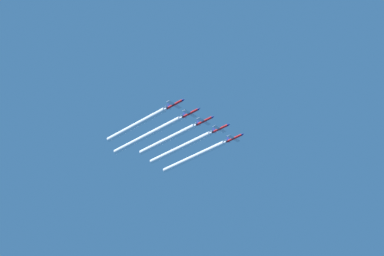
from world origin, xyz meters
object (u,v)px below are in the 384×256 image
Objects in this scene: jet_inner_left at (221,128)px; jet_inner_right at (191,113)px; jet_far_right at (175,104)px; jet_center at (205,121)px; jet_far_left at (235,138)px.

jet_inner_left reaches higher than jet_inner_right.
jet_center is at bearing 179.74° from jet_far_right.
jet_far_right is (39.96, -0.31, 0.14)m from jet_far_left.
jet_far_left is 10.12m from jet_inner_left.
jet_inner_left is (10.09, -0.03, 0.78)m from jet_far_left.
jet_inner_left is at bearing -0.15° from jet_far_left.
jet_far_left is 39.96m from jet_far_right.
jet_inner_left is 20.00m from jet_inner_right.
jet_far_left is 1.00× the size of jet_far_right.
jet_inner_left is 1.00× the size of jet_inner_right.
jet_inner_left is 29.88m from jet_far_right.
jet_far_left is 1.00× the size of jet_inner_right.
jet_inner_right is at bearing 0.21° from jet_center.
jet_far_right is (9.88, -0.12, 0.07)m from jet_inner_right.
jet_far_left is 1.00× the size of jet_inner_left.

